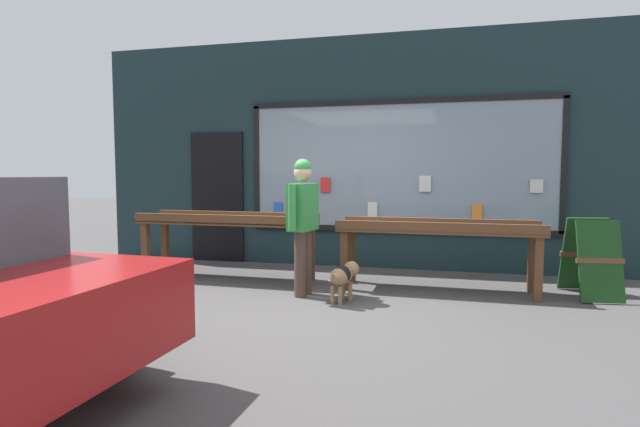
{
  "coord_description": "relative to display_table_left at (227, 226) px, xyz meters",
  "views": [
    {
      "loc": [
        1.48,
        -5.19,
        1.43
      ],
      "look_at": [
        -0.04,
        0.8,
        0.94
      ],
      "focal_mm": 28.0,
      "sensor_mm": 36.0,
      "label": 1
    }
  ],
  "objects": [
    {
      "name": "ground_plane",
      "position": [
        1.39,
        -1.0,
        -0.72
      ],
      "size": [
        40.0,
        40.0,
        0.0
      ],
      "primitive_type": "plane",
      "color": "#474444"
    },
    {
      "name": "shopfront_facade",
      "position": [
        1.4,
        1.39,
        1.01
      ],
      "size": [
        8.14,
        0.29,
        3.5
      ],
      "color": "#192D33",
      "rests_on": "ground_plane"
    },
    {
      "name": "display_table_left",
      "position": [
        0.0,
        0.0,
        0.0
      ],
      "size": [
        2.43,
        0.67,
        0.9
      ],
      "color": "brown",
      "rests_on": "ground_plane"
    },
    {
      "name": "display_table_right",
      "position": [
        2.78,
        0.0,
        -0.02
      ],
      "size": [
        2.43,
        0.67,
        0.87
      ],
      "color": "brown",
      "rests_on": "ground_plane"
    },
    {
      "name": "person_browsing",
      "position": [
        1.25,
        -0.63,
        0.21
      ],
      "size": [
        0.29,
        0.64,
        1.6
      ],
      "rotation": [
        0.0,
        0.0,
        1.41
      ],
      "color": "#4C382D",
      "rests_on": "ground_plane"
    },
    {
      "name": "small_dog",
      "position": [
        1.76,
        -0.78,
        -0.42
      ],
      "size": [
        0.32,
        0.56,
        0.43
      ],
      "rotation": [
        0.0,
        0.0,
        1.25
      ],
      "color": "#99724C",
      "rests_on": "ground_plane"
    },
    {
      "name": "sandwich_board_sign",
      "position": [
        4.51,
        0.14,
        -0.26
      ],
      "size": [
        0.58,
        0.81,
        0.9
      ],
      "rotation": [
        0.0,
        0.0,
        0.14
      ],
      "color": "#193F19",
      "rests_on": "ground_plane"
    }
  ]
}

